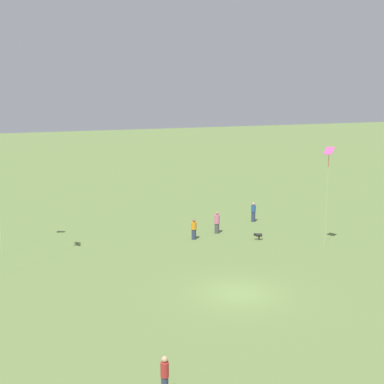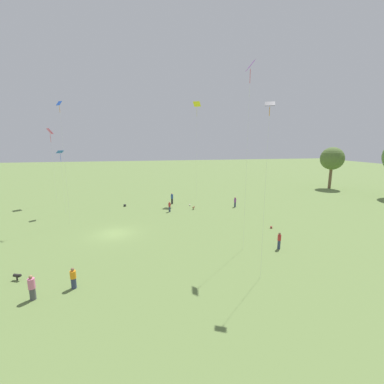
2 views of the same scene
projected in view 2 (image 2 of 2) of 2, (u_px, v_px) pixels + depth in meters
The scene contains 19 objects.
ground_plane at pixel (115, 234), 29.75m from camera, with size 240.00×240.00×0.00m, color olive.
tree_0 at pixel (332, 159), 57.83m from camera, with size 5.08×5.08×9.36m.
person_0 at pixel (170, 207), 38.89m from camera, with size 0.45×0.45×1.65m.
person_1 at pixel (32, 288), 17.15m from camera, with size 0.58×0.58×1.76m.
person_2 at pixel (235, 202), 41.80m from camera, with size 0.48×0.48×1.69m.
person_3 at pixel (279, 241), 25.34m from camera, with size 0.47×0.47×1.71m.
person_4 at pixel (172, 198), 43.92m from camera, with size 0.49×0.49×1.90m.
person_6 at pixel (73, 278), 18.50m from camera, with size 0.49×0.49×1.59m.
kite_0 at pixel (250, 75), 22.40m from camera, with size 1.08×0.79×17.38m.
kite_1 at pixel (269, 118), 17.78m from camera, with size 0.84×0.88×13.21m.
kite_3 at pixel (50, 133), 42.62m from camera, with size 1.39×1.28×12.69m.
kite_4 at pixel (60, 154), 36.67m from camera, with size 1.13×1.14×9.29m.
kite_6 at pixel (197, 108), 45.08m from camera, with size 1.43×1.53×17.40m.
kite_7 at pixel (60, 114), 31.11m from camera, with size 0.74×0.77×15.31m.
dog_0 at pixel (18, 276), 19.64m from camera, with size 0.45×0.67×0.54m.
dog_1 at pixel (194, 207), 40.51m from camera, with size 0.67×0.50×0.47m.
picnic_bag_0 at pixel (125, 205), 42.29m from camera, with size 0.41×0.41×0.35m.
picnic_bag_1 at pixel (190, 205), 42.79m from camera, with size 0.31×0.17×0.21m.
picnic_bag_2 at pixel (271, 227), 31.57m from camera, with size 0.32×0.33×0.25m.
Camera 2 is at (29.50, 3.16, 10.43)m, focal length 24.00 mm.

